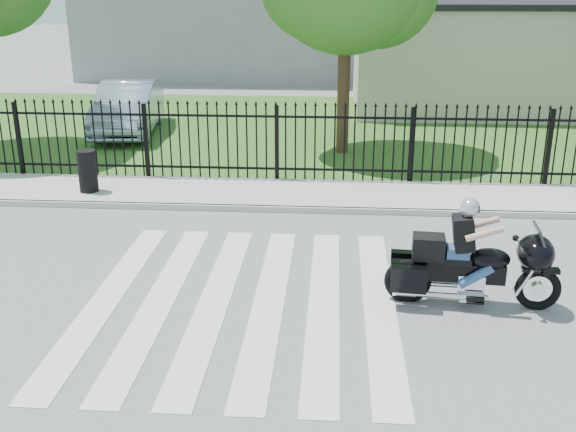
{
  "coord_description": "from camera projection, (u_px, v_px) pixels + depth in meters",
  "views": [
    {
      "loc": [
        1.3,
        -8.79,
        4.46
      ],
      "look_at": [
        0.61,
        0.95,
        1.0
      ],
      "focal_mm": 42.0,
      "sensor_mm": 36.0,
      "label": 1
    }
  ],
  "objects": [
    {
      "name": "building_low",
      "position": [
        498.0,
        59.0,
        23.83
      ],
      "size": [
        10.0,
        6.0,
        3.5
      ],
      "primitive_type": "cube",
      "color": "beige",
      "rests_on": "ground"
    },
    {
      "name": "building_low_roof",
      "position": [
        503.0,
        4.0,
        23.22
      ],
      "size": [
        10.2,
        6.2,
        0.2
      ],
      "primitive_type": "cube",
      "color": "black",
      "rests_on": "building_low"
    },
    {
      "name": "sidewalk",
      "position": [
        273.0,
        194.0,
        14.52
      ],
      "size": [
        40.0,
        2.0,
        0.12
      ],
      "primitive_type": "cube",
      "color": "#ADAAA3",
      "rests_on": "ground"
    },
    {
      "name": "motorcycle_rider",
      "position": [
        469.0,
        261.0,
        9.53
      ],
      "size": [
        2.48,
        0.87,
        1.64
      ],
      "rotation": [
        0.0,
        0.0,
        -0.08
      ],
      "color": "black",
      "rests_on": "ground"
    },
    {
      "name": "ground",
      "position": [
        242.0,
        301.0,
        9.84
      ],
      "size": [
        120.0,
        120.0,
        0.0
      ],
      "primitive_type": "plane",
      "color": "slate",
      "rests_on": "ground"
    },
    {
      "name": "curb",
      "position": [
        269.0,
        209.0,
        13.58
      ],
      "size": [
        40.0,
        0.12,
        0.12
      ],
      "primitive_type": "cube",
      "color": "#ADAAA3",
      "rests_on": "ground"
    },
    {
      "name": "litter_bin",
      "position": [
        88.0,
        171.0,
        14.36
      ],
      "size": [
        0.4,
        0.4,
        0.9
      ],
      "primitive_type": "cylinder",
      "rotation": [
        0.0,
        0.0,
        0.01
      ],
      "color": "black",
      "rests_on": "sidewalk"
    },
    {
      "name": "crosswalk",
      "position": [
        242.0,
        301.0,
        9.84
      ],
      "size": [
        5.0,
        5.5,
        0.01
      ],
      "primitive_type": null,
      "color": "silver",
      "rests_on": "ground"
    },
    {
      "name": "parked_car",
      "position": [
        128.0,
        108.0,
        20.22
      ],
      "size": [
        2.16,
        4.75,
        1.51
      ],
      "primitive_type": "imported",
      "rotation": [
        0.0,
        0.0,
        0.12
      ],
      "color": "#94A5BB",
      "rests_on": "grass_strip"
    },
    {
      "name": "iron_fence",
      "position": [
        277.0,
        145.0,
        15.18
      ],
      "size": [
        26.0,
        0.04,
        1.8
      ],
      "color": "black",
      "rests_on": "ground"
    },
    {
      "name": "grass_strip",
      "position": [
        293.0,
        128.0,
        21.12
      ],
      "size": [
        40.0,
        12.0,
        0.02
      ],
      "primitive_type": "cube",
      "color": "#29571E",
      "rests_on": "ground"
    }
  ]
}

